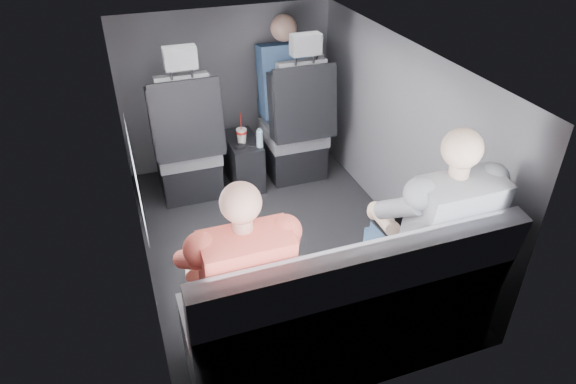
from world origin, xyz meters
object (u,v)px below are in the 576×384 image
object	(u,v)px
soda_cup	(242,135)
front_seat_right	(296,133)
center_console	(243,161)
passenger_rear_right	(432,230)
laptop_black	(411,221)
front_seat_left	(188,150)
water_bottle	(260,138)
laptop_white	(236,255)
passenger_rear_left	(240,279)
passenger_front_right	(284,82)
rear_bench	(342,315)

from	to	relation	value
soda_cup	front_seat_right	bearing A→B (deg)	1.37
center_console	passenger_rear_right	size ratio (longest dim) A/B	0.37
laptop_black	center_console	bearing A→B (deg)	106.28
front_seat_left	front_seat_right	size ratio (longest dim) A/B	1.00
water_bottle	laptop_white	distance (m)	1.63
front_seat_right	passenger_rear_left	xyz separation A→B (m)	(-0.95, -1.81, 0.23)
front_seat_left	passenger_rear_left	size ratio (longest dim) A/B	1.04
passenger_rear_left	water_bottle	bearing A→B (deg)	70.22
water_bottle	passenger_rear_left	distance (m)	1.79
laptop_white	passenger_front_right	world-z (taller)	passenger_front_right
front_seat_right	laptop_black	world-z (taller)	front_seat_right
center_console	passenger_rear_right	world-z (taller)	passenger_rear_right
rear_bench	water_bottle	bearing A→B (deg)	86.78
rear_bench	front_seat_right	bearing A→B (deg)	76.69
front_seat_right	center_console	distance (m)	0.49
laptop_black	passenger_rear_left	size ratio (longest dim) A/B	0.29
center_console	passenger_front_right	distance (m)	0.74
front_seat_right	center_console	size ratio (longest dim) A/B	2.64
laptop_black	passenger_rear_right	distance (m)	0.14
center_console	front_seat_left	bearing A→B (deg)	-174.93
center_console	rear_bench	distance (m)	1.94
front_seat_right	soda_cup	size ratio (longest dim) A/B	4.92
passenger_front_right	rear_bench	bearing A→B (deg)	-101.43
passenger_rear_left	passenger_rear_right	bearing A→B (deg)	-0.06
passenger_rear_right	center_console	bearing A→B (deg)	106.29
laptop_white	laptop_black	xyz separation A→B (m)	(0.98, -0.03, -0.00)
soda_cup	passenger_front_right	world-z (taller)	passenger_front_right
laptop_black	passenger_rear_left	xyz separation A→B (m)	(-1.00, -0.14, -0.01)
front_seat_right	laptop_black	size ratio (longest dim) A/B	3.60
front_seat_left	laptop_black	xyz separation A→B (m)	(0.95, -1.67, 0.23)
soda_cup	passenger_rear_right	xyz separation A→B (m)	(0.56, -1.80, 0.19)
water_bottle	passenger_rear_right	xyz separation A→B (m)	(0.44, -1.68, 0.18)
front_seat_right	laptop_black	distance (m)	1.69
front_seat_left	laptop_black	bearing A→B (deg)	-60.38
passenger_rear_right	rear_bench	bearing A→B (deg)	-170.10
soda_cup	laptop_black	world-z (taller)	laptop_black
rear_bench	laptop_white	distance (m)	0.64
front_seat_right	soda_cup	distance (m)	0.47
front_seat_left	rear_bench	world-z (taller)	front_seat_left
laptop_black	laptop_white	bearing A→B (deg)	177.95
laptop_black	front_seat_left	bearing A→B (deg)	119.62
rear_bench	passenger_rear_left	distance (m)	0.60
laptop_black	front_seat_right	bearing A→B (deg)	91.70
laptop_white	laptop_black	size ratio (longest dim) A/B	1.08
center_console	soda_cup	bearing A→B (deg)	-107.86
laptop_black	passenger_front_right	xyz separation A→B (m)	(-0.06, 1.93, 0.13)
front_seat_right	passenger_front_right	distance (m)	0.44
front_seat_right	rear_bench	size ratio (longest dim) A/B	0.79
front_seat_left	soda_cup	bearing A→B (deg)	-1.47
rear_bench	passenger_front_right	size ratio (longest dim) A/B	1.83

